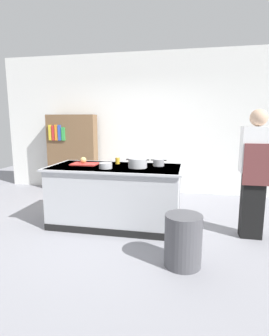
% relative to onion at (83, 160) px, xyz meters
% --- Properties ---
extents(ground_plane, '(10.00, 10.00, 0.00)m').
position_rel_onion_xyz_m(ground_plane, '(0.54, -0.08, -0.97)').
color(ground_plane, gray).
extents(back_wall, '(6.40, 0.12, 3.00)m').
position_rel_onion_xyz_m(back_wall, '(0.54, 2.02, 0.53)').
color(back_wall, white).
rests_on(back_wall, ground_plane).
extents(counter_island, '(1.98, 0.98, 0.90)m').
position_rel_onion_xyz_m(counter_island, '(0.54, -0.08, -0.50)').
color(counter_island, '#B7BABF').
rests_on(counter_island, ground_plane).
extents(cutting_board, '(0.40, 0.28, 0.02)m').
position_rel_onion_xyz_m(cutting_board, '(0.03, -0.02, -0.06)').
color(cutting_board, red).
rests_on(cutting_board, counter_island).
extents(onion, '(0.10, 0.10, 0.10)m').
position_rel_onion_xyz_m(onion, '(0.00, 0.00, 0.00)').
color(onion, tan).
rests_on(onion, cutting_board).
extents(stock_pot, '(0.34, 0.27, 0.14)m').
position_rel_onion_xyz_m(stock_pot, '(0.88, -0.12, 0.00)').
color(stock_pot, '#B7BABF').
rests_on(stock_pot, counter_island).
extents(sauce_pan, '(0.23, 0.17, 0.10)m').
position_rel_onion_xyz_m(sauce_pan, '(1.16, 0.09, -0.02)').
color(sauce_pan, '#99999E').
rests_on(sauce_pan, counter_island).
extents(mixing_bowl, '(0.19, 0.19, 0.08)m').
position_rel_onion_xyz_m(mixing_bowl, '(0.45, -0.28, -0.03)').
color(mixing_bowl, '#B7BABF').
rests_on(mixing_bowl, counter_island).
extents(juice_cup, '(0.07, 0.07, 0.10)m').
position_rel_onion_xyz_m(juice_cup, '(0.51, 0.15, -0.02)').
color(juice_cup, yellow).
rests_on(juice_cup, counter_island).
extents(trash_bin, '(0.41, 0.41, 0.58)m').
position_rel_onion_xyz_m(trash_bin, '(1.58, -1.10, -0.68)').
color(trash_bin, '#4C4C51').
rests_on(trash_bin, ground_plane).
extents(person_chef, '(0.38, 0.25, 1.72)m').
position_rel_onion_xyz_m(person_chef, '(2.46, -0.17, -0.05)').
color(person_chef, black).
rests_on(person_chef, ground_plane).
extents(bookshelf, '(1.10, 0.31, 1.70)m').
position_rel_onion_xyz_m(bookshelf, '(-0.96, 1.72, -0.11)').
color(bookshelf, brown).
rests_on(bookshelf, ground_plane).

